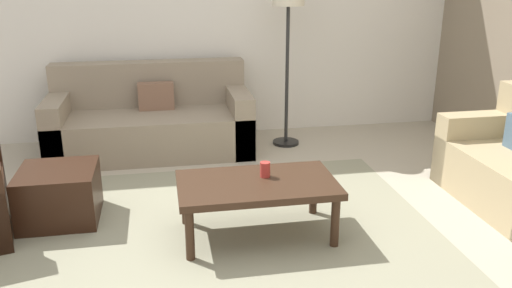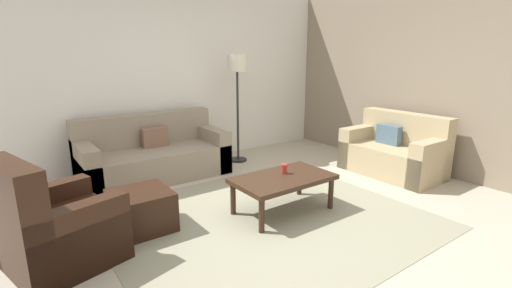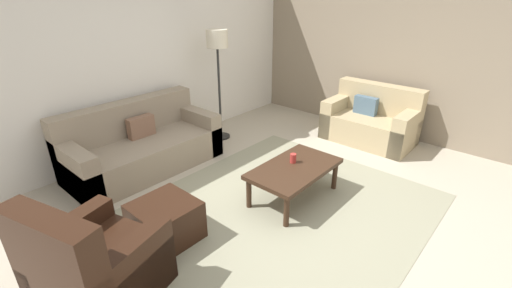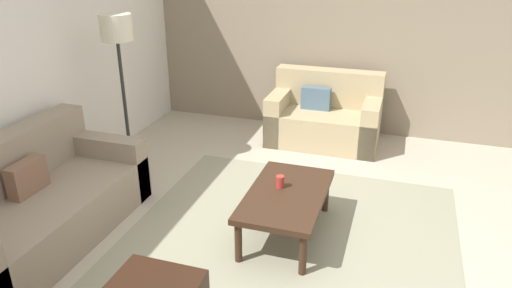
{
  "view_description": "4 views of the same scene",
  "coord_description": "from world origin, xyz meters",
  "views": [
    {
      "loc": [
        -0.35,
        -3.27,
        1.83
      ],
      "look_at": [
        0.28,
        0.14,
        0.66
      ],
      "focal_mm": 37.13,
      "sensor_mm": 36.0,
      "label": 1
    },
    {
      "loc": [
        -2.15,
        -2.78,
        1.72
      ],
      "look_at": [
        0.16,
        0.4,
        0.72
      ],
      "focal_mm": 25.16,
      "sensor_mm": 36.0,
      "label": 2
    },
    {
      "loc": [
        -2.6,
        -1.88,
        2.26
      ],
      "look_at": [
        -0.02,
        0.38,
        0.7
      ],
      "focal_mm": 24.08,
      "sensor_mm": 36.0,
      "label": 3
    },
    {
      "loc": [
        -3.15,
        -0.77,
        2.36
      ],
      "look_at": [
        0.34,
        0.35,
        0.79
      ],
      "focal_mm": 33.19,
      "sensor_mm": 36.0,
      "label": 4
    }
  ],
  "objects": [
    {
      "name": "coffee_table",
      "position": [
        0.27,
        0.06,
        0.36
      ],
      "size": [
        1.1,
        0.64,
        0.41
      ],
      "color": "#382316",
      "rests_on": "ground_plane"
    },
    {
      "name": "area_rug",
      "position": [
        0.0,
        0.0,
        0.0
      ],
      "size": [
        3.15,
        2.79,
        0.01
      ],
      "primitive_type": "cube",
      "color": "gray",
      "rests_on": "ground_plane"
    },
    {
      "name": "couch_loveseat",
      "position": [
        2.48,
        0.12,
        0.3
      ],
      "size": [
        0.8,
        1.35,
        0.88
      ],
      "color": "tan",
      "rests_on": "ground_plane"
    },
    {
      "name": "ground_plane",
      "position": [
        0.0,
        0.0,
        0.0
      ],
      "size": [
        8.0,
        8.0,
        0.0
      ],
      "primitive_type": "plane",
      "color": "#B2A893"
    },
    {
      "name": "stone_feature_panel",
      "position": [
        3.0,
        0.0,
        1.4
      ],
      "size": [
        0.12,
        5.2,
        2.8
      ],
      "primitive_type": "cube",
      "color": "gray",
      "rests_on": "ground_plane"
    },
    {
      "name": "lamp_standing",
      "position": [
        0.95,
        2.0,
        1.41
      ],
      "size": [
        0.32,
        0.32,
        1.71
      ],
      "color": "black",
      "rests_on": "ground_plane"
    },
    {
      "name": "cup",
      "position": [
        0.34,
        0.13,
        0.46
      ],
      "size": [
        0.07,
        0.07,
        0.11
      ],
      "primitive_type": "cylinder",
      "color": "#B2332D",
      "rests_on": "coffee_table"
    },
    {
      "name": "couch_main",
      "position": [
        -0.46,
        2.09,
        0.3
      ],
      "size": [
        1.99,
        0.92,
        0.88
      ],
      "color": "gray",
      "rests_on": "ground_plane"
    }
  ]
}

